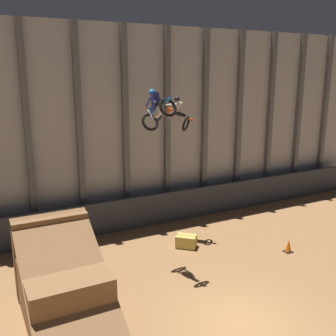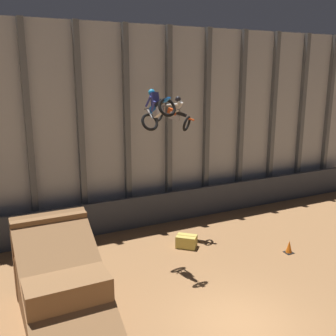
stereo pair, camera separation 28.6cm
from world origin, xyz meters
name	(u,v)px [view 1 (the left image)]	position (x,y,z in m)	size (l,w,h in m)	color
ground_plane	(241,323)	(0.00, 0.00, 0.00)	(60.00, 60.00, 0.00)	#996B42
arena_back_wall	(125,128)	(0.00, 9.81, 5.04)	(32.00, 0.40, 10.08)	#ADB2B7
lower_barrier	(133,213)	(0.00, 8.92, 0.81)	(31.36, 0.20, 1.63)	#383D47
dirt_ramp	(62,282)	(-4.85, 3.35, 1.04)	(2.59, 4.99, 3.05)	olive
rider_bike_left_air	(157,109)	(-0.62, 4.74, 6.41)	(0.92, 1.75, 1.67)	black
rider_bike_right_air	(174,114)	(1.48, 7.32, 5.89)	(1.64, 1.72, 1.63)	black
traffic_cone_near_ramp	(288,246)	(5.03, 3.15, 0.28)	(0.36, 0.36, 0.58)	black
hay_bale_trackside	(186,241)	(1.26, 5.68, 0.28)	(1.07, 1.05, 0.57)	#CCB751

